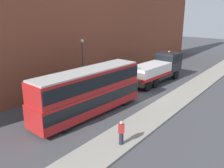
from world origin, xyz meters
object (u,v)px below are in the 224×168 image
Objects in this scene: double_decker_bus at (89,90)px; pedestrian_onlooker at (121,133)px; recovery_tow_truck at (158,69)px; street_lamp at (83,61)px.

pedestrian_onlooker is at bearing -112.13° from double_decker_bus.
recovery_tow_truck is at bearing -10.97° from pedestrian_onlooker.
street_lamp is at bearing 25.58° from pedestrian_onlooker.
double_decker_bus is at bearing 34.05° from pedestrian_onlooker.
street_lamp reaches higher than recovery_tow_truck.
recovery_tow_truck is 12.67m from double_decker_bus.
double_decker_bus reaches higher than recovery_tow_truck.
pedestrian_onlooker is at bearing -157.15° from recovery_tow_truck.
pedestrian_onlooker is at bearing -124.39° from street_lamp.
recovery_tow_truck is 0.92× the size of double_decker_bus.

